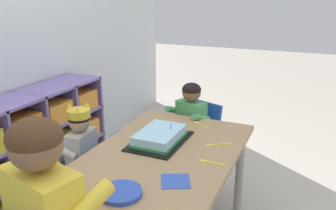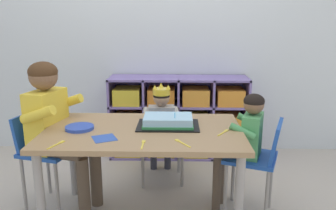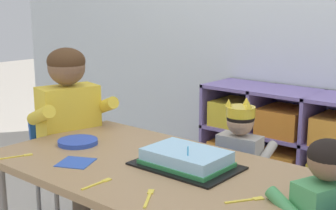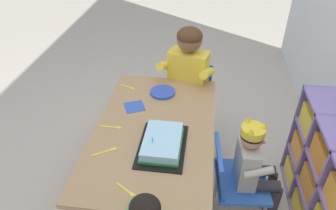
% 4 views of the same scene
% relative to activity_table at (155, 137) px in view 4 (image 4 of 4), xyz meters
% --- Properties ---
extents(ground, '(16.00, 16.00, 0.00)m').
position_rel_activity_table_xyz_m(ground, '(0.00, 0.00, -0.56)').
color(ground, '#BCB2A3').
extents(activity_table, '(1.26, 0.75, 0.64)m').
position_rel_activity_table_xyz_m(activity_table, '(0.00, 0.00, 0.00)').
color(activity_table, '#A37F56').
rests_on(activity_table, ground).
extents(classroom_chair_blue, '(0.40, 0.37, 0.61)m').
position_rel_activity_table_xyz_m(classroom_chair_blue, '(0.10, 0.52, -0.20)').
color(classroom_chair_blue, blue).
rests_on(classroom_chair_blue, ground).
extents(child_with_crown, '(0.31, 0.31, 0.82)m').
position_rel_activity_table_xyz_m(child_with_crown, '(0.09, 0.63, -0.06)').
color(child_with_crown, '#B2ADA3').
rests_on(child_with_crown, ground).
extents(classroom_chair_adult_side, '(0.42, 0.41, 0.68)m').
position_rel_activity_table_xyz_m(classroom_chair_adult_side, '(-0.73, 0.17, -0.13)').
color(classroom_chair_adult_side, '#1E4CA8').
rests_on(classroom_chair_adult_side, ground).
extents(adult_helper_seated, '(0.47, 0.45, 1.05)m').
position_rel_activity_table_xyz_m(adult_helper_seated, '(-0.62, 0.14, 0.09)').
color(adult_helper_seated, yellow).
rests_on(adult_helper_seated, ground).
extents(birthday_cake_on_tray, '(0.40, 0.27, 0.11)m').
position_rel_activity_table_xyz_m(birthday_cake_on_tray, '(0.16, 0.07, 0.10)').
color(birthday_cake_on_tray, black).
rests_on(birthday_cake_on_tray, activity_table).
extents(paper_plate_stack, '(0.18, 0.18, 0.02)m').
position_rel_activity_table_xyz_m(paper_plate_stack, '(-0.41, -0.01, 0.08)').
color(paper_plate_stack, blue).
rests_on(paper_plate_stack, activity_table).
extents(paper_napkin_square, '(0.17, 0.17, 0.00)m').
position_rel_activity_table_xyz_m(paper_napkin_square, '(-0.21, -0.18, 0.08)').
color(paper_napkin_square, '#3356B7').
rests_on(paper_napkin_square, activity_table).
extents(fork_scattered_mid_table, '(0.09, 0.12, 0.00)m').
position_rel_activity_table_xyz_m(fork_scattered_mid_table, '(0.51, -0.05, 0.08)').
color(fork_scattered_mid_table, yellow).
rests_on(fork_scattered_mid_table, activity_table).
extents(fork_beside_plate_stack, '(0.06, 0.13, 0.00)m').
position_rel_activity_table_xyz_m(fork_beside_plate_stack, '(-0.46, -0.28, 0.08)').
color(fork_beside_plate_stack, yellow).
rests_on(fork_beside_plate_stack, activity_table).
extents(fork_at_table_front_edge, '(0.09, 0.13, 0.00)m').
position_rel_activity_table_xyz_m(fork_at_table_front_edge, '(0.24, -0.24, 0.08)').
color(fork_at_table_front_edge, yellow).
rests_on(fork_at_table_front_edge, activity_table).
extents(fork_near_cake_tray, '(0.02, 0.13, 0.00)m').
position_rel_activity_table_xyz_m(fork_near_cake_tray, '(0.02, -0.27, 0.08)').
color(fork_near_cake_tray, yellow).
rests_on(fork_near_cake_tray, activity_table).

